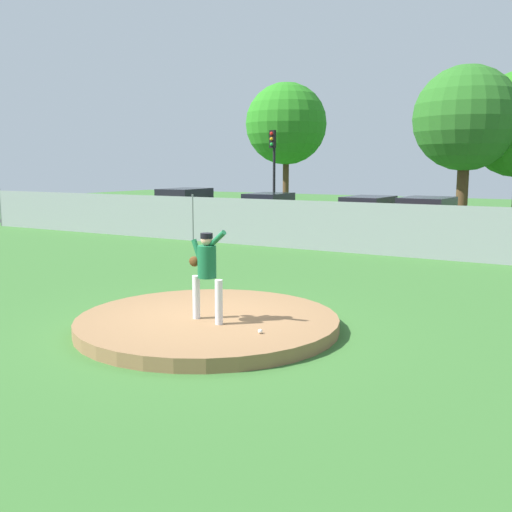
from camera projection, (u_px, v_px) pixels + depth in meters
name	position (u px, v px, depth m)	size (l,w,h in m)	color
ground_plane	(336.00, 275.00, 15.72)	(80.00, 80.00, 0.00)	#386B2D
asphalt_strip	(419.00, 240.00, 23.01)	(44.00, 7.00, 0.01)	#2B2B2D
pitchers_mound	(208.00, 323.00, 10.56)	(4.67, 4.67, 0.23)	olive
pitcher_youth	(206.00, 267.00, 10.08)	(0.82, 0.32, 1.61)	silver
baseball	(260.00, 331.00, 9.47)	(0.07, 0.07, 0.07)	white
chainlink_fence	(384.00, 229.00, 19.02)	(37.77, 0.07, 1.79)	gray
parked_car_red	(426.00, 221.00, 22.32)	(2.08, 4.16, 1.70)	#A81919
parked_car_champagne	(185.00, 208.00, 28.50)	(2.11, 4.78, 1.78)	tan
parked_car_burgundy	(368.00, 217.00, 24.41)	(1.99, 4.44, 1.62)	maroon
parked_car_navy	(269.00, 212.00, 26.70)	(1.89, 4.24, 1.64)	#161E4C
traffic_light_near	(273.00, 159.00, 30.58)	(0.28, 0.46, 4.66)	black
tree_broad_right	(286.00, 124.00, 35.35)	(4.85, 4.85, 7.76)	#4C331E
tree_tall_centre	(466.00, 119.00, 29.17)	(5.17, 5.17, 7.76)	#4C331E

